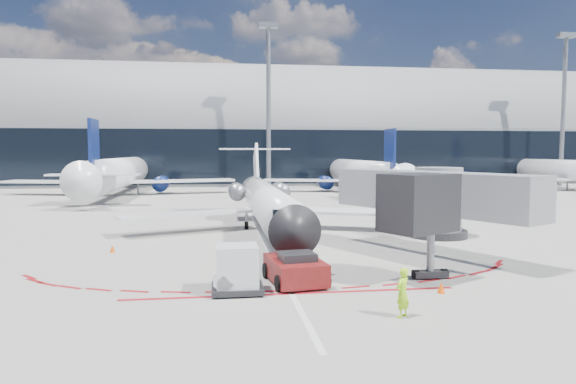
{
  "coord_description": "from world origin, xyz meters",
  "views": [
    {
      "loc": [
        -3.0,
        -32.16,
        5.91
      ],
      "look_at": [
        1.86,
        3.06,
        3.07
      ],
      "focal_mm": 32.0,
      "sensor_mm": 36.0,
      "label": 1
    }
  ],
  "objects": [
    {
      "name": "uld_container",
      "position": [
        -2.22,
        -11.04,
        0.99
      ],
      "size": [
        2.14,
        1.82,
        2.0
      ],
      "rotation": [
        0.0,
        0.0,
        0.0
      ],
      "color": "black",
      "rests_on": "ground"
    },
    {
      "name": "bg_airliner_1",
      "position": [
        17.72,
        41.97,
        5.38
      ],
      "size": [
        33.26,
        35.22,
        10.76
      ],
      "primitive_type": null,
      "color": "white",
      "rests_on": "ground"
    },
    {
      "name": "safety_cone_right",
      "position": [
        6.2,
        -12.24,
        0.23
      ],
      "size": [
        0.34,
        0.34,
        0.47
      ],
      "primitive_type": "cone",
      "color": "#F95405",
      "rests_on": "ground"
    },
    {
      "name": "apron_centerline",
      "position": [
        0.0,
        2.0,
        0.01
      ],
      "size": [
        0.25,
        40.0,
        0.01
      ],
      "primitive_type": "cube",
      "color": "silver",
      "rests_on": "ground"
    },
    {
      "name": "apron_stop_bar",
      "position": [
        0.0,
        -11.5,
        0.01
      ],
      "size": [
        14.0,
        0.25,
        0.01
      ],
      "primitive_type": "cube",
      "color": "maroon",
      "rests_on": "ground"
    },
    {
      "name": "safety_cone_left",
      "position": [
        -9.14,
        -1.4,
        0.22
      ],
      "size": [
        0.31,
        0.31,
        0.43
      ],
      "primitive_type": "cone",
      "color": "#F95405",
      "rests_on": "ground"
    },
    {
      "name": "ramp_worker",
      "position": [
        3.47,
        -15.02,
        0.9
      ],
      "size": [
        0.78,
        0.75,
        1.8
      ],
      "primitive_type": "imported",
      "rotation": [
        0.0,
        0.0,
        3.82
      ],
      "color": "#AEF71A",
      "rests_on": "ground"
    },
    {
      "name": "bg_airliner_0",
      "position": [
        -16.11,
        40.83,
        5.84
      ],
      "size": [
        36.13,
        38.25,
        11.69
      ],
      "primitive_type": null,
      "color": "white",
      "rests_on": "ground"
    },
    {
      "name": "pushback_tug",
      "position": [
        0.42,
        -9.75,
        0.64
      ],
      "size": [
        2.75,
        5.64,
        1.44
      ],
      "rotation": [
        0.0,
        0.0,
        0.13
      ],
      "color": "#52110B",
      "rests_on": "ground"
    },
    {
      "name": "regional_jet",
      "position": [
        0.55,
        5.18,
        2.23
      ],
      "size": [
        21.59,
        26.62,
        6.67
      ],
      "color": "white",
      "rests_on": "ground"
    },
    {
      "name": "light_mast_centre",
      "position": [
        5.0,
        48.0,
        12.5
      ],
      "size": [
        0.7,
        0.7,
        25.0
      ],
      "primitive_type": "cylinder",
      "color": "gray",
      "rests_on": "ground"
    },
    {
      "name": "jet_bridge",
      "position": [
        9.79,
        -3.01,
        3.01
      ],
      "size": [
        10.03,
        15.2,
        4.9
      ],
      "color": "gray",
      "rests_on": "ground"
    },
    {
      "name": "terminal_building",
      "position": [
        0.0,
        64.97,
        8.52
      ],
      "size": [
        150.0,
        24.15,
        24.0
      ],
      "color": "gray",
      "rests_on": "ground"
    },
    {
      "name": "light_mast_east",
      "position": [
        55.0,
        48.0,
        12.5
      ],
      "size": [
        0.7,
        0.7,
        25.0
      ],
      "primitive_type": "cylinder",
      "color": "gray",
      "rests_on": "ground"
    },
    {
      "name": "ground",
      "position": [
        0.0,
        0.0,
        0.0
      ],
      "size": [
        260.0,
        260.0,
        0.0
      ],
      "primitive_type": "plane",
      "color": "gray",
      "rests_on": "ground"
    }
  ]
}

